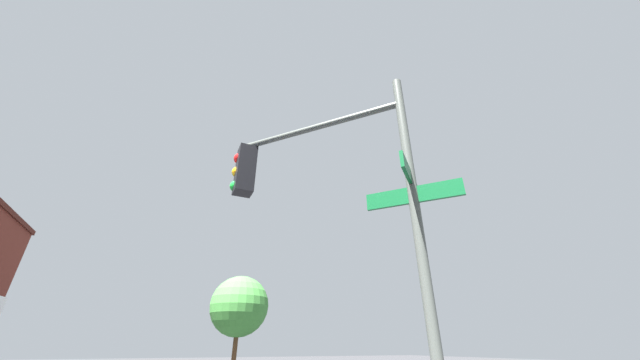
# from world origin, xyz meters

# --- Properties ---
(traffic_signal_near) EXTENTS (2.51, 2.20, 5.03)m
(traffic_signal_near) POSITION_xyz_m (-6.54, -6.41, 3.52)
(traffic_signal_near) COLOR #474C47
(traffic_signal_near) RESTS_ON ground_plane
(street_tree) EXTENTS (3.07, 3.07, 5.20)m
(street_tree) POSITION_xyz_m (8.48, -8.49, 3.65)
(street_tree) COLOR #4C331E
(street_tree) RESTS_ON ground_plane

